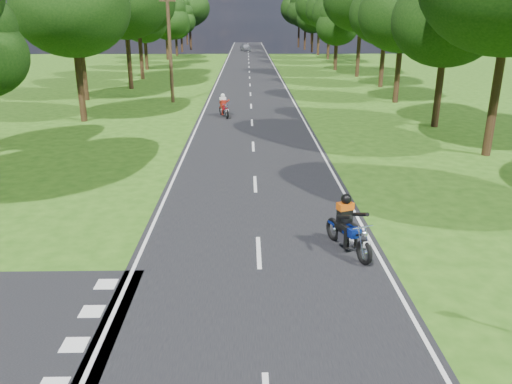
{
  "coord_description": "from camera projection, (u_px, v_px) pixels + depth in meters",
  "views": [
    {
      "loc": [
        -0.3,
        -10.57,
        6.25
      ],
      "look_at": [
        -0.04,
        4.0,
        1.1
      ],
      "focal_mm": 35.0,
      "sensor_mm": 36.0,
      "label": 1
    }
  ],
  "objects": [
    {
      "name": "telegraph_pole",
      "position": [
        170.0,
        47.0,
        36.99
      ],
      "size": [
        1.2,
        0.26,
        8.0
      ],
      "color": "#382616",
      "rests_on": "ground"
    },
    {
      "name": "treeline",
      "position": [
        259.0,
        0.0,
        65.96
      ],
      "size": [
        40.0,
        115.35,
        14.78
      ],
      "color": "black",
      "rests_on": "ground"
    },
    {
      "name": "distant_car",
      "position": [
        246.0,
        47.0,
        94.97
      ],
      "size": [
        2.38,
        4.14,
        1.32
      ],
      "primitive_type": "imported",
      "rotation": [
        0.0,
        0.0,
        0.22
      ],
      "color": "#B7BABF",
      "rests_on": "main_road"
    },
    {
      "name": "road_markings",
      "position": [
        248.0,
        73.0,
        57.42
      ],
      "size": [
        7.4,
        140.0,
        0.01
      ],
      "color": "silver",
      "rests_on": "main_road"
    },
    {
      "name": "ground",
      "position": [
        261.0,
        290.0,
        12.05
      ],
      "size": [
        160.0,
        160.0,
        0.0
      ],
      "primitive_type": "plane",
      "color": "#295313",
      "rests_on": "ground"
    },
    {
      "name": "rider_far_red",
      "position": [
        224.0,
        105.0,
        32.46
      ],
      "size": [
        1.12,
        1.9,
        1.5
      ],
      "primitive_type": null,
      "rotation": [
        0.0,
        0.0,
        0.31
      ],
      "color": "#AA0D1C",
      "rests_on": "main_road"
    },
    {
      "name": "main_road",
      "position": [
        249.0,
        72.0,
        59.19
      ],
      "size": [
        7.0,
        140.0,
        0.02
      ],
      "primitive_type": "cube",
      "color": "black",
      "rests_on": "ground"
    },
    {
      "name": "rider_near_blue",
      "position": [
        349.0,
        224.0,
        13.73
      ],
      "size": [
        1.3,
        2.07,
        1.64
      ],
      "primitive_type": null,
      "rotation": [
        0.0,
        0.0,
        0.36
      ],
      "color": "navy",
      "rests_on": "main_road"
    }
  ]
}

